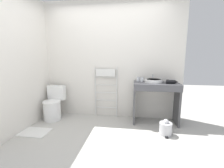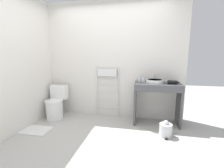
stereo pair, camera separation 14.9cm
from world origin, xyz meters
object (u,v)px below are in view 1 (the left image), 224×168
object	(u,v)px
sink_basin	(154,81)
cup_near_wall	(138,79)
hair_dryer	(171,82)
cup_near_edge	(142,79)
toilet	(53,106)
towel_radiator	(106,82)
trash_bin	(166,128)

from	to	relation	value
sink_basin	cup_near_wall	size ratio (longest dim) A/B	3.78
hair_dryer	cup_near_edge	bearing A→B (deg)	161.99
toilet	towel_radiator	bearing A→B (deg)	15.34
cup_near_wall	hair_dryer	xyz separation A→B (m)	(0.64, -0.23, -0.01)
hair_dryer	towel_radiator	bearing A→B (deg)	169.65
sink_basin	cup_near_wall	bearing A→B (deg)	153.81
toilet	hair_dryer	bearing A→B (deg)	1.46
cup_near_edge	hair_dryer	world-z (taller)	cup_near_edge
sink_basin	towel_radiator	bearing A→B (deg)	170.66
hair_dryer	trash_bin	world-z (taller)	hair_dryer
sink_basin	cup_near_edge	size ratio (longest dim) A/B	3.82
towel_radiator	cup_near_wall	xyz separation A→B (m)	(0.72, -0.02, 0.08)
hair_dryer	trash_bin	size ratio (longest dim) A/B	0.77
toilet	trash_bin	bearing A→B (deg)	-9.39
sink_basin	cup_near_edge	distance (m)	0.25
towel_radiator	trash_bin	distance (m)	1.57
cup_near_edge	towel_radiator	bearing A→B (deg)	175.23
trash_bin	cup_near_edge	bearing A→B (deg)	122.84
cup_near_edge	trash_bin	xyz separation A→B (m)	(0.41, -0.63, -0.78)
toilet	hair_dryer	world-z (taller)	hair_dryer
toilet	cup_near_wall	world-z (taller)	cup_near_wall
toilet	cup_near_edge	xyz separation A→B (m)	(1.94, 0.25, 0.60)
cup_near_wall	toilet	bearing A→B (deg)	-171.02
cup_near_wall	hair_dryer	world-z (taller)	cup_near_wall
cup_near_wall	sink_basin	bearing A→B (deg)	-26.19
cup_near_wall	trash_bin	distance (m)	1.15
cup_near_wall	hair_dryer	bearing A→B (deg)	-19.89
cup_near_edge	trash_bin	size ratio (longest dim) A/B	0.32
hair_dryer	trash_bin	bearing A→B (deg)	-108.26
toilet	towel_radiator	distance (m)	1.29
toilet	sink_basin	size ratio (longest dim) A/B	2.10
toilet	cup_near_wall	size ratio (longest dim) A/B	7.94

